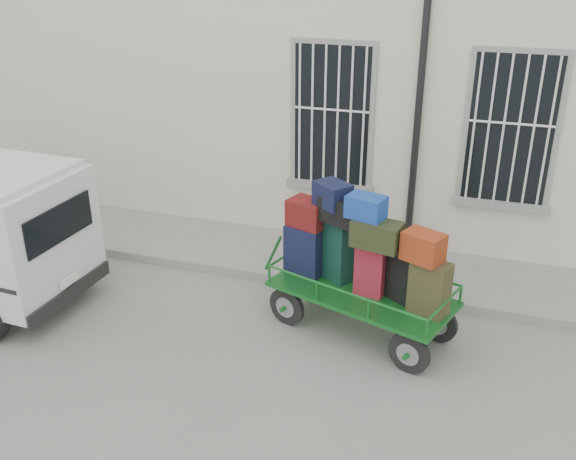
# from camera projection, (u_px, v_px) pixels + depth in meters

# --- Properties ---
(ground) EXTENTS (80.00, 80.00, 0.00)m
(ground) POSITION_uv_depth(u_px,v_px,m) (300.00, 342.00, 8.38)
(ground) COLOR slate
(ground) RESTS_ON ground
(building) EXTENTS (24.00, 5.15, 6.00)m
(building) POSITION_uv_depth(u_px,v_px,m) (388.00, 46.00, 11.90)
(building) COLOR beige
(building) RESTS_ON ground
(sidewalk) EXTENTS (24.00, 1.70, 0.15)m
(sidewalk) POSITION_uv_depth(u_px,v_px,m) (340.00, 263.00, 10.25)
(sidewalk) COLOR gray
(sidewalk) RESTS_ON ground
(luggage_cart) EXTENTS (2.82, 1.76, 1.99)m
(luggage_cart) POSITION_uv_depth(u_px,v_px,m) (360.00, 260.00, 8.21)
(luggage_cart) COLOR black
(luggage_cart) RESTS_ON ground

